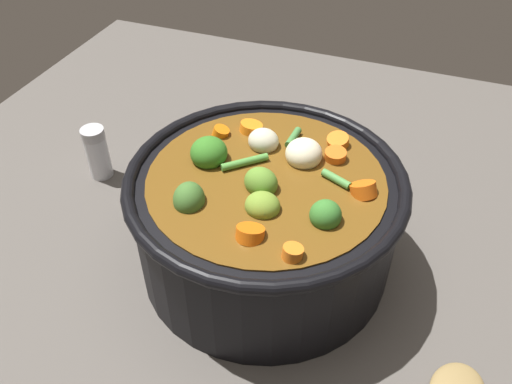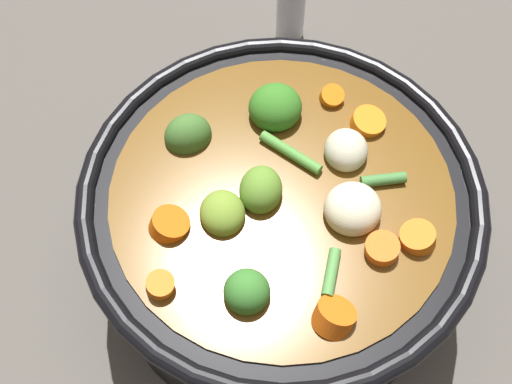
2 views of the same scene
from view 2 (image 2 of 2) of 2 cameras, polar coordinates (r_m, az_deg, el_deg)
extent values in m
plane|color=#514C47|center=(0.56, 1.94, -6.43)|extent=(1.10, 1.10, 0.00)
cylinder|color=black|center=(0.51, 2.15, -3.58)|extent=(0.29, 0.29, 0.13)
torus|color=black|center=(0.45, 2.41, -0.02)|extent=(0.31, 0.31, 0.01)
cylinder|color=brown|center=(0.50, 2.17, -3.32)|extent=(0.26, 0.26, 0.12)
ellipsoid|color=olive|center=(0.44, -3.18, -2.01)|extent=(0.03, 0.04, 0.03)
ellipsoid|color=#3F6B2C|center=(0.47, -6.41, 5.30)|extent=(0.05, 0.04, 0.04)
ellipsoid|color=#36772C|center=(0.41, -0.87, -9.36)|extent=(0.03, 0.03, 0.03)
ellipsoid|color=#347622|center=(0.48, 1.82, 7.96)|extent=(0.05, 0.05, 0.03)
ellipsoid|color=#5C8B2E|center=(0.44, 0.52, -0.09)|extent=(0.04, 0.04, 0.03)
cylinder|color=orange|center=(0.41, 7.33, -11.60)|extent=(0.04, 0.04, 0.03)
cylinder|color=orange|center=(0.49, 10.43, 6.39)|extent=(0.04, 0.04, 0.02)
cylinder|color=#DD5F0F|center=(0.44, -8.17, -3.12)|extent=(0.03, 0.03, 0.02)
cylinder|color=orange|center=(0.43, 11.74, -5.37)|extent=(0.03, 0.03, 0.02)
cylinder|color=orange|center=(0.44, 14.98, -4.29)|extent=(0.04, 0.03, 0.02)
cylinder|color=orange|center=(0.50, 7.09, 8.83)|extent=(0.02, 0.03, 0.02)
cylinder|color=orange|center=(0.42, -9.02, -8.75)|extent=(0.03, 0.03, 0.02)
ellipsoid|color=beige|center=(0.44, 9.07, -1.58)|extent=(0.05, 0.05, 0.03)
ellipsoid|color=beige|center=(0.46, 8.45, 3.91)|extent=(0.04, 0.04, 0.03)
cylinder|color=#4E903B|center=(0.46, 3.27, 3.72)|extent=(0.04, 0.05, 0.01)
cylinder|color=#509245|center=(0.42, 7.10, -7.52)|extent=(0.02, 0.03, 0.01)
cylinder|color=#427D3C|center=(0.46, 11.89, 1.15)|extent=(0.03, 0.01, 0.01)
cylinder|color=silver|center=(0.70, 3.28, 16.51)|extent=(0.03, 0.03, 0.06)
camera|label=1|loc=(0.36, -85.00, -0.70)|focal=37.04mm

